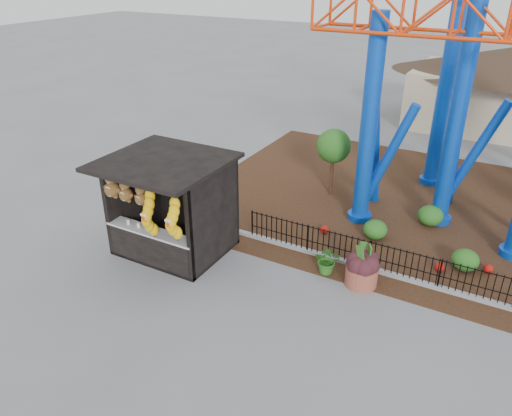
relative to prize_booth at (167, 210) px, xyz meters
The scene contains 9 objects.
ground 3.48m from the prize_booth, 16.92° to the right, with size 120.00×120.00×0.00m, color slate.
mulch_bed 10.07m from the prize_booth, 45.39° to the left, with size 18.00×12.00×0.02m, color #331E11.
curb 7.44m from the prize_booth, 16.64° to the left, with size 18.00×0.18×0.12m, color gray.
prize_booth is the anchor object (origin of this frame).
picket_fence 8.23m from the prize_booth, 14.83° to the left, with size 12.20×0.06×1.00m, color black, non-canonical shape.
terracotta_planter 6.09m from the prize_booth, 12.31° to the left, with size 0.92×0.92×0.60m, color brown.
planter_foliage 6.00m from the prize_booth, 12.31° to the left, with size 0.70×0.70×0.64m, color #321419.
potted_plant 5.07m from the prize_booth, 15.87° to the left, with size 0.78×0.68×0.87m, color #225F1C.
landscaping 9.19m from the prize_booth, 30.19° to the left, with size 9.07×3.85×0.70m.
Camera 1 is at (5.97, -9.56, 8.40)m, focal length 35.00 mm.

